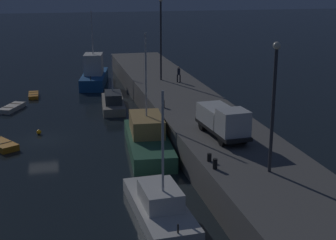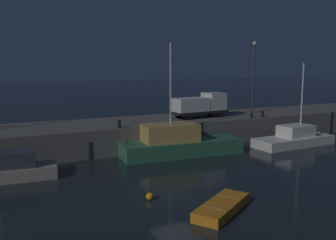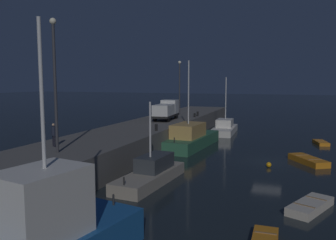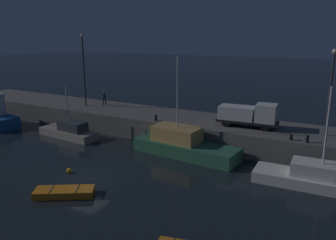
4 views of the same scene
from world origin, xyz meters
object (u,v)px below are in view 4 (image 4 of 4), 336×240
bollard_east (291,137)px  dinghy_orange_near (64,192)px  fishing_trawler_red (310,177)px  fishing_boat_orange (70,131)px  lamp_post_west (84,65)px  dockworker (104,97)px  bollard_west (307,139)px  bollard_central (156,118)px  mooring_buoy_mid (69,171)px  utility_truck (249,115)px  fishing_boat_white (183,144)px  lamp_post_east (331,86)px

bollard_east → dinghy_orange_near: bearing=-132.7°
fishing_trawler_red → fishing_boat_orange: (-25.11, 0.41, 0.00)m
lamp_post_west → dockworker: size_ratio=5.16×
bollard_west → bollard_east: bollard_west is taller
dinghy_orange_near → bollard_central: size_ratio=6.72×
mooring_buoy_mid → bollard_central: 11.27m
fishing_boat_orange → utility_truck: (18.47, 5.68, 2.85)m
fishing_trawler_red → bollard_central: bearing=166.7°
fishing_boat_orange → mooring_buoy_mid: fishing_boat_orange is taller
fishing_boat_white → bollard_east: (9.32, 2.16, 1.54)m
utility_truck → fishing_trawler_red: bearing=-42.6°
dockworker → bollard_west: 25.66m
lamp_post_west → dockworker: 4.81m
fishing_boat_orange → utility_truck: fishing_boat_orange is taller
fishing_trawler_red → fishing_boat_white: bearing=172.5°
fishing_boat_orange → fishing_boat_white: bearing=4.6°
fishing_boat_white → fishing_trawler_red: bearing=-7.5°
dinghy_orange_near → bollard_central: bearing=93.4°
fishing_trawler_red → dockworker: fishing_trawler_red is taller
fishing_boat_white → bollard_central: bearing=152.9°
fishing_boat_white → dockworker: fishing_boat_white is taller
mooring_buoy_mid → utility_truck: size_ratio=0.07×
utility_truck → bollard_east: size_ratio=11.76×
fishing_boat_white → bollard_central: 5.16m
utility_truck → dockworker: bearing=175.0°
fishing_trawler_red → mooring_buoy_mid: fishing_trawler_red is taller
fishing_trawler_red → dinghy_orange_near: bearing=-145.7°
fishing_boat_orange → lamp_post_east: (25.40, 6.20, 6.10)m
lamp_post_west → fishing_trawler_red: bearing=-12.5°
dockworker → bollard_central: (10.30, -4.07, -0.67)m
dinghy_orange_near → utility_truck: 18.65m
fishing_boat_orange → dinghy_orange_near: bearing=-46.6°
mooring_buoy_mid → utility_truck: (11.08, 13.20, 3.34)m
dinghy_orange_near → utility_truck: size_ratio=0.71×
fishing_trawler_red → lamp_post_east: lamp_post_east is taller
utility_truck → bollard_west: 6.37m
fishing_boat_orange → bollard_central: size_ratio=12.00×
lamp_post_west → lamp_post_east: size_ratio=1.17×
dinghy_orange_near → lamp_post_west: bearing=128.0°
lamp_post_east → dockworker: size_ratio=4.41×
utility_truck → bollard_east: 5.19m
utility_truck → fishing_boat_white: bearing=-136.6°
dinghy_orange_near → fishing_trawler_red: bearing=34.3°
lamp_post_west → lamp_post_east: (28.15, 0.42, -0.68)m
bollard_east → lamp_post_east: bearing=50.3°
fishing_boat_white → utility_truck: (4.85, 4.58, 2.54)m
fishing_boat_white → bollard_west: fishing_boat_white is taller
lamp_post_west → utility_truck: 21.58m
mooring_buoy_mid → lamp_post_east: bearing=37.3°
lamp_post_west → utility_truck: (21.22, -0.11, -3.93)m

